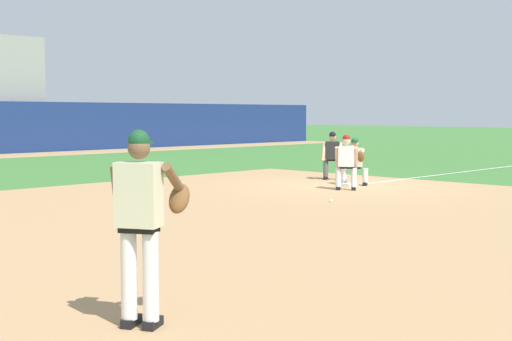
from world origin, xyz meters
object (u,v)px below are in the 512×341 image
at_px(first_baseman, 355,159).
at_px(umpire, 332,154).
at_px(baseball, 331,201).
at_px(baserunner, 346,160).
at_px(first_base_bag, 348,185).
at_px(pitcher, 142,216).

bearing_deg(first_baseman, umpire, 58.73).
bearing_deg(umpire, baseball, -142.18).
xyz_separation_m(baseball, baserunner, (2.28, 1.30, 0.76)).
relative_size(first_base_bag, pitcher, 0.20).
relative_size(first_base_bag, first_baseman, 0.28).
height_order(baseball, baserunner, baserunner).
height_order(first_baseman, umpire, umpire).
distance_m(first_base_bag, pitcher, 13.49).
bearing_deg(baserunner, baseball, -150.35).
xyz_separation_m(first_base_bag, baseball, (-3.11, -1.87, -0.01)).
bearing_deg(baserunner, first_base_bag, 34.36).
distance_m(first_baseman, umpire, 1.78).
xyz_separation_m(first_base_bag, baserunner, (-0.84, -0.57, 0.75)).
height_order(pitcher, baserunner, pitcher).
relative_size(baseball, first_baseman, 0.06).
relative_size(first_base_bag, umpire, 0.26).
distance_m(pitcher, umpire, 15.26).
xyz_separation_m(baseball, first_baseman, (3.41, 1.84, 0.69)).
bearing_deg(pitcher, first_baseman, 28.03).
relative_size(pitcher, first_baseman, 1.39).
height_order(baseball, umpire, umpire).
bearing_deg(baseball, pitcher, -152.11).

